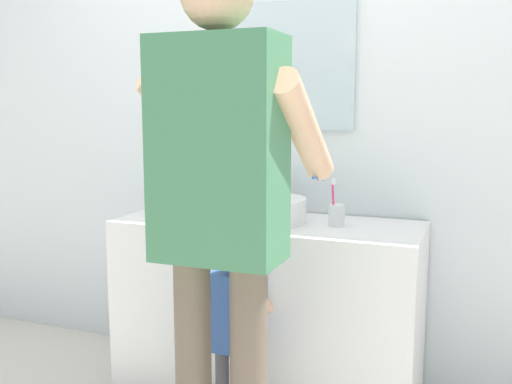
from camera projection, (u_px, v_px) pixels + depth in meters
The scene contains 7 objects.
back_wall at pixel (291, 102), 2.83m from camera, with size 4.40×0.10×2.70m.
vanity_cabinet at pixel (268, 308), 2.68m from camera, with size 1.37×0.54×0.81m, color white.
sink_basin at pixel (267, 210), 2.59m from camera, with size 0.36×0.36×0.11m.
faucet at pixel (282, 197), 2.79m from camera, with size 0.18×0.14×0.18m.
toothbrush_cup at pixel (336, 214), 2.50m from camera, with size 0.07×0.07×0.21m.
child_toddler at pixel (233, 324), 2.29m from camera, with size 0.24×0.25×0.80m.
adult_parent at pixel (221, 184), 1.89m from camera, with size 0.56×0.58×1.79m.
Camera 1 is at (0.88, -2.11, 1.33)m, focal length 40.60 mm.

